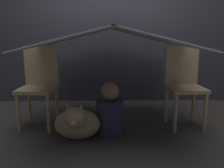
% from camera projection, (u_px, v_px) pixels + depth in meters
% --- Properties ---
extents(ground_plane, '(8.80, 8.80, 0.00)m').
position_uv_depth(ground_plane, '(112.00, 132.00, 2.51)').
color(ground_plane, '#47423D').
extents(wall_back, '(7.00, 0.05, 2.50)m').
position_uv_depth(wall_back, '(111.00, 13.00, 3.47)').
color(wall_back, '#3D3D47').
rests_on(wall_back, ground_plane).
extents(chair_left, '(0.39, 0.39, 0.85)m').
position_uv_depth(chair_left, '(39.00, 83.00, 2.62)').
color(chair_left, '#D1B27F').
rests_on(chair_left, ground_plane).
extents(chair_right, '(0.39, 0.39, 0.85)m').
position_uv_depth(chair_right, '(184.00, 83.00, 2.65)').
color(chair_right, '#D1B27F').
rests_on(chair_right, ground_plane).
extents(sheet_canopy, '(1.55, 1.55, 0.20)m').
position_uv_depth(sheet_canopy, '(112.00, 37.00, 2.47)').
color(sheet_canopy, silver).
extents(person_front, '(0.27, 0.27, 0.52)m').
position_uv_depth(person_front, '(110.00, 113.00, 2.43)').
color(person_front, '#2D3351').
rests_on(person_front, ground_plane).
extents(dog, '(0.43, 0.42, 0.38)m').
position_uv_depth(dog, '(77.00, 123.00, 2.30)').
color(dog, tan).
rests_on(dog, ground_plane).
extents(floor_cushion, '(0.35, 0.28, 0.10)m').
position_uv_depth(floor_cushion, '(74.00, 121.00, 2.69)').
color(floor_cushion, '#7FB27F').
rests_on(floor_cushion, ground_plane).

